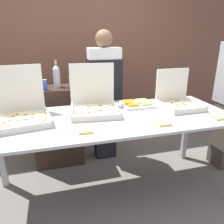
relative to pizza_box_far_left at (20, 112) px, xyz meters
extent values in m
plane|color=slate|center=(0.85, -0.14, -0.98)|extent=(16.00, 16.00, 0.00)
cube|color=brown|center=(0.85, 1.56, 0.42)|extent=(10.00, 0.06, 2.80)
cube|color=#A8AAB2|center=(0.85, -0.14, -0.10)|extent=(2.42, 0.96, 0.02)
cube|color=#A8AAB2|center=(-0.31, 0.29, -0.54)|extent=(0.06, 0.06, 0.87)
cube|color=#A8AAB2|center=(2.01, 0.29, -0.54)|extent=(0.06, 0.06, 0.87)
cube|color=silver|center=(0.01, -0.06, -0.08)|extent=(0.57, 0.57, 0.02)
cube|color=silver|center=(0.05, -0.30, -0.05)|extent=(0.49, 0.10, 0.04)
cube|color=silver|center=(0.25, -0.03, -0.05)|extent=(0.10, 0.49, 0.04)
cube|color=silver|center=(-0.03, 0.19, 0.17)|extent=(0.49, 0.10, 0.47)
cylinder|color=#DBB26B|center=(0.01, -0.06, -0.06)|extent=(0.44, 0.44, 0.02)
cylinder|color=beige|center=(0.01, -0.06, -0.05)|extent=(0.37, 0.37, 0.00)
cylinder|color=#B22D23|center=(0.10, -0.08, -0.04)|extent=(0.03, 0.03, 0.00)
cylinder|color=#B22D23|center=(0.11, 0.01, -0.04)|extent=(0.03, 0.03, 0.00)
cylinder|color=#B22D23|center=(0.04, 0.01, -0.04)|extent=(0.03, 0.03, 0.00)
cylinder|color=#B22D23|center=(-0.04, 0.05, -0.04)|extent=(0.03, 0.03, 0.00)
cylinder|color=#B22D23|center=(-0.07, 0.01, -0.04)|extent=(0.03, 0.03, 0.00)
cylinder|color=#B22D23|center=(-0.08, -0.09, -0.04)|extent=(0.03, 0.03, 0.00)
cylinder|color=#B22D23|center=(-0.12, -0.15, -0.04)|extent=(0.03, 0.03, 0.00)
cylinder|color=#B22D23|center=(-0.01, -0.12, -0.04)|extent=(0.03, 0.03, 0.00)
cylinder|color=#B22D23|center=(0.04, -0.12, -0.04)|extent=(0.03, 0.03, 0.00)
cylinder|color=#B22D23|center=(0.06, -0.12, -0.04)|extent=(0.03, 0.03, 0.00)
cube|color=silver|center=(0.71, 0.01, -0.08)|extent=(0.52, 0.52, 0.02)
cube|color=silver|center=(0.68, -0.22, -0.05)|extent=(0.48, 0.06, 0.04)
cube|color=silver|center=(0.48, 0.04, -0.05)|extent=(0.06, 0.48, 0.04)
cube|color=silver|center=(0.94, -0.01, -0.05)|extent=(0.06, 0.48, 0.04)
cube|color=silver|center=(0.73, 0.26, 0.16)|extent=(0.48, 0.06, 0.46)
cylinder|color=#DBB26B|center=(0.71, 0.01, -0.06)|extent=(0.42, 0.42, 0.02)
cylinder|color=beige|center=(0.71, 0.01, -0.05)|extent=(0.36, 0.36, 0.00)
cylinder|color=#B22D23|center=(0.83, 0.04, -0.04)|extent=(0.03, 0.03, 0.00)
cylinder|color=#B22D23|center=(0.79, 0.11, -0.04)|extent=(0.03, 0.03, 0.00)
cylinder|color=#B22D23|center=(0.78, 0.13, -0.04)|extent=(0.03, 0.03, 0.00)
cylinder|color=#B22D23|center=(0.66, 0.13, -0.04)|extent=(0.03, 0.03, 0.00)
cylinder|color=#B22D23|center=(0.67, 0.07, -0.04)|extent=(0.03, 0.03, 0.00)
cylinder|color=#B22D23|center=(0.59, 0.05, -0.04)|extent=(0.03, 0.03, 0.00)
cylinder|color=#B22D23|center=(0.58, -0.07, -0.04)|extent=(0.03, 0.03, 0.00)
cylinder|color=#B22D23|center=(0.63, -0.07, -0.04)|extent=(0.03, 0.03, 0.00)
cylinder|color=#B22D23|center=(0.71, -0.05, -0.04)|extent=(0.03, 0.03, 0.00)
cylinder|color=#B22D23|center=(0.75, -0.04, -0.04)|extent=(0.03, 0.03, 0.00)
cylinder|color=#B22D23|center=(0.77, -0.04, -0.04)|extent=(0.03, 0.03, 0.00)
cube|color=silver|center=(1.65, -0.07, -0.08)|extent=(0.41, 0.41, 0.02)
cube|color=silver|center=(1.65, -0.27, -0.05)|extent=(0.40, 0.03, 0.04)
cube|color=silver|center=(1.45, -0.08, -0.05)|extent=(0.03, 0.40, 0.04)
cube|color=silver|center=(1.84, -0.07, -0.05)|extent=(0.03, 0.40, 0.04)
cube|color=silver|center=(1.64, 0.14, 0.12)|extent=(0.40, 0.03, 0.38)
cylinder|color=#DBB26B|center=(1.65, -0.07, -0.06)|extent=(0.35, 0.35, 0.02)
cylinder|color=beige|center=(1.65, -0.07, -0.05)|extent=(0.30, 0.30, 0.00)
cylinder|color=#B22D23|center=(1.68, -0.06, -0.04)|extent=(0.03, 0.03, 0.00)
cylinder|color=#B22D23|center=(1.69, -0.06, -0.04)|extent=(0.03, 0.03, 0.00)
cylinder|color=#B22D23|center=(1.69, 0.05, -0.04)|extent=(0.03, 0.03, 0.00)
cylinder|color=#B22D23|center=(1.66, 0.06, -0.04)|extent=(0.03, 0.03, 0.00)
cylinder|color=#B22D23|center=(1.58, 0.01, -0.04)|extent=(0.03, 0.03, 0.00)
cylinder|color=#B22D23|center=(1.57, -0.03, -0.04)|extent=(0.03, 0.03, 0.00)
cylinder|color=#B22D23|center=(1.60, -0.07, -0.04)|extent=(0.03, 0.03, 0.00)
cylinder|color=#B22D23|center=(1.58, -0.14, -0.04)|extent=(0.03, 0.03, 0.00)
cylinder|color=#B22D23|center=(1.64, -0.14, -0.04)|extent=(0.03, 0.03, 0.00)
cylinder|color=#B22D23|center=(1.70, -0.15, -0.04)|extent=(0.03, 0.03, 0.00)
cylinder|color=#B22D23|center=(1.69, -0.10, -0.04)|extent=(0.03, 0.03, 0.00)
cylinder|color=white|center=(1.81, -0.43, -0.08)|extent=(0.22, 0.22, 0.01)
cube|color=#DBB26B|center=(1.81, -0.43, -0.07)|extent=(0.12, 0.17, 0.02)
cube|color=beige|center=(1.81, -0.45, -0.06)|extent=(0.09, 0.12, 0.01)
cylinder|color=white|center=(1.24, -0.43, -0.08)|extent=(0.22, 0.22, 0.01)
cube|color=#DBB26B|center=(1.24, -0.43, -0.07)|extent=(0.12, 0.17, 0.02)
cube|color=beige|center=(1.24, -0.44, -0.06)|extent=(0.09, 0.12, 0.01)
cylinder|color=white|center=(0.54, -0.40, -0.08)|extent=(0.23, 0.23, 0.01)
cube|color=#DBB26B|center=(0.54, -0.40, -0.07)|extent=(0.12, 0.17, 0.02)
cube|color=beige|center=(0.54, -0.42, -0.06)|extent=(0.09, 0.12, 0.01)
cube|color=white|center=(1.21, 0.13, -0.07)|extent=(0.34, 0.29, 0.03)
cube|color=orange|center=(1.14, 0.13, -0.05)|extent=(0.12, 0.23, 0.02)
cube|color=#8CC65B|center=(1.29, 0.13, -0.05)|extent=(0.12, 0.23, 0.02)
cylinder|color=white|center=(1.21, 0.13, -0.04)|extent=(0.09, 0.09, 0.02)
cube|color=black|center=(0.33, 0.72, -0.46)|extent=(0.62, 0.49, 1.04)
cylinder|color=#B7BCC1|center=(0.37, 0.68, 0.17)|extent=(0.09, 0.09, 0.23)
cone|color=#B7BCC1|center=(0.37, 0.68, 0.32)|extent=(0.09, 0.09, 0.06)
cylinder|color=#B7BCC1|center=(0.37, 0.68, 0.36)|extent=(0.03, 0.03, 0.04)
cylinder|color=red|center=(0.37, 0.68, 0.39)|extent=(0.03, 0.03, 0.01)
cylinder|color=silver|center=(0.55, 0.77, 0.12)|extent=(0.07, 0.07, 0.12)
cylinder|color=silver|center=(0.55, 0.77, 0.18)|extent=(0.06, 0.06, 0.00)
cylinder|color=#334CB2|center=(0.22, 0.56, 0.12)|extent=(0.07, 0.07, 0.12)
cylinder|color=silver|center=(0.22, 0.56, 0.18)|extent=(0.06, 0.06, 0.00)
cube|color=black|center=(0.96, 0.65, -0.57)|extent=(0.28, 0.20, 0.82)
cube|color=white|center=(0.96, 0.65, 0.19)|extent=(0.40, 0.22, 0.68)
cube|color=black|center=(0.96, 0.65, 0.13)|extent=(0.42, 0.24, 0.52)
sphere|color=brown|center=(0.96, 0.65, 0.63)|extent=(0.21, 0.21, 0.21)
cube|color=#473D33|center=(2.39, 0.01, -0.55)|extent=(0.20, 0.28, 0.86)
camera|label=1|loc=(0.32, -2.07, 0.68)|focal=35.00mm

